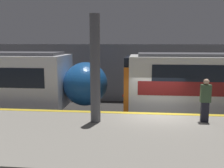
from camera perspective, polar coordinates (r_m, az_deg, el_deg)
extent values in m
plane|color=#33302D|center=(12.05, 10.06, -11.33)|extent=(120.00, 120.00, 0.00)
cube|color=gray|center=(9.31, 11.35, -13.97)|extent=(40.00, 5.46, 1.11)
cube|color=gold|center=(11.56, 10.27, -6.38)|extent=(40.00, 0.30, 0.01)
cube|color=gray|center=(18.45, 8.72, 2.29)|extent=(50.00, 0.15, 4.04)
cylinder|color=#56565B|center=(9.92, -3.69, 3.22)|extent=(0.38, 0.38, 4.10)
ellipsoid|color=#195199|center=(14.54, -5.79, 0.04)|extent=(2.42, 2.78, 2.39)
sphere|color=#F2EFCC|center=(14.45, -2.07, -1.70)|extent=(0.20, 0.20, 0.20)
cube|color=orange|center=(14.26, 3.40, -0.45)|extent=(0.25, 2.96, 2.28)
cube|color=black|center=(14.12, 3.44, 4.11)|extent=(0.25, 2.66, 0.91)
sphere|color=#EA4C42|center=(13.68, 2.60, -2.56)|extent=(0.18, 0.18, 0.18)
sphere|color=#EA4C42|center=(15.01, 2.91, -1.51)|extent=(0.18, 0.18, 0.18)
cube|color=black|center=(10.79, 19.51, -5.77)|extent=(0.28, 0.20, 0.78)
cube|color=#3D5638|center=(10.63, 19.72, -1.94)|extent=(0.38, 0.24, 0.68)
sphere|color=tan|center=(10.56, 19.85, 0.46)|extent=(0.22, 0.22, 0.22)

